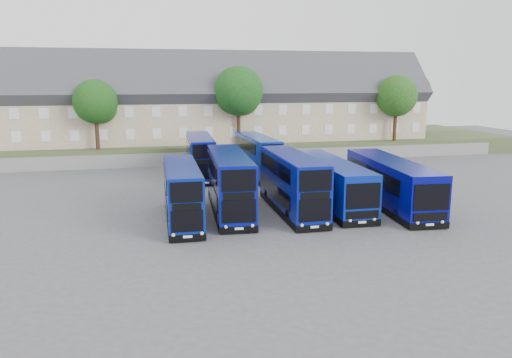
# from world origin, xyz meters

# --- Properties ---
(ground) EXTENTS (120.00, 120.00, 0.00)m
(ground) POSITION_xyz_m (0.00, 0.00, 0.00)
(ground) COLOR #4E4E54
(ground) RESTS_ON ground
(retaining_wall) EXTENTS (70.00, 0.40, 1.50)m
(retaining_wall) POSITION_xyz_m (0.00, 24.00, 0.75)
(retaining_wall) COLOR slate
(retaining_wall) RESTS_ON ground
(earth_bank) EXTENTS (80.00, 20.00, 2.00)m
(earth_bank) POSITION_xyz_m (0.00, 34.00, 1.00)
(earth_bank) COLOR #3D4C2B
(earth_bank) RESTS_ON ground
(terrace_row) EXTENTS (54.00, 10.40, 11.20)m
(terrace_row) POSITION_xyz_m (0.00, 30.00, 6.60)
(terrace_row) COLOR tan
(terrace_row) RESTS_ON earth_bank
(dd_front_left) EXTENTS (2.49, 9.83, 3.88)m
(dd_front_left) POSITION_xyz_m (-6.74, 1.23, 1.90)
(dd_front_left) COLOR navy
(dd_front_left) RESTS_ON ground
(dd_front_mid) EXTENTS (3.23, 11.04, 4.33)m
(dd_front_mid) POSITION_xyz_m (-3.17, 2.69, 2.13)
(dd_front_mid) COLOR #070F84
(dd_front_mid) RESTS_ON ground
(dd_front_right) EXTENTS (2.64, 10.71, 4.24)m
(dd_front_right) POSITION_xyz_m (1.33, 1.86, 2.08)
(dd_front_right) COLOR #071489
(dd_front_right) RESTS_ON ground
(dd_rear_left) EXTENTS (2.86, 10.30, 4.05)m
(dd_rear_left) POSITION_xyz_m (-3.61, 16.96, 1.99)
(dd_rear_left) COLOR #07158E
(dd_rear_left) RESTS_ON ground
(dd_rear_right) EXTENTS (2.73, 10.23, 4.03)m
(dd_rear_right) POSITION_xyz_m (1.99, 15.74, 1.98)
(dd_rear_right) COLOR #082892
(dd_rear_right) RESTS_ON ground
(coach_east_a) EXTENTS (3.05, 12.85, 3.49)m
(coach_east_a) POSITION_xyz_m (4.84, 3.23, 1.71)
(coach_east_a) COLOR #08219E
(coach_east_a) RESTS_ON ground
(coach_east_b) EXTENTS (3.87, 13.27, 3.58)m
(coach_east_b) POSITION_xyz_m (9.25, 1.84, 1.76)
(coach_east_b) COLOR #06087E
(coach_east_b) RESTS_ON ground
(tree_west) EXTENTS (4.80, 4.80, 7.65)m
(tree_west) POSITION_xyz_m (-13.85, 25.10, 7.05)
(tree_west) COLOR #382314
(tree_west) RESTS_ON earth_bank
(tree_mid) EXTENTS (5.76, 5.76, 9.18)m
(tree_mid) POSITION_xyz_m (2.15, 25.60, 8.07)
(tree_mid) COLOR #382314
(tree_mid) RESTS_ON earth_bank
(tree_east) EXTENTS (5.12, 5.12, 8.16)m
(tree_east) POSITION_xyz_m (22.15, 25.10, 7.39)
(tree_east) COLOR #382314
(tree_east) RESTS_ON earth_bank
(tree_far) EXTENTS (5.44, 5.44, 8.67)m
(tree_far) POSITION_xyz_m (28.15, 32.10, 7.73)
(tree_far) COLOR #382314
(tree_far) RESTS_ON earth_bank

